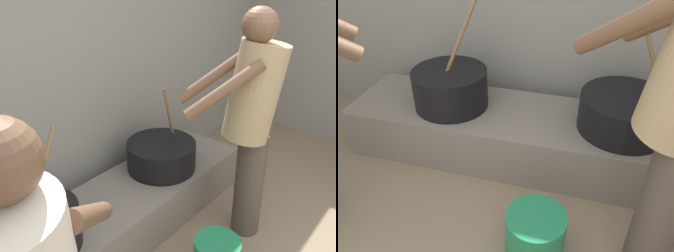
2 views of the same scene
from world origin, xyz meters
TOP-DOWN VIEW (x-y plane):
  - block_enclosure_rear at (0.00, 2.31)m, footprint 5.42×0.20m
  - hearth_ledge at (-0.08, 1.79)m, footprint 2.42×0.60m
  - cooking_pot_main at (-0.63, 1.78)m, footprint 0.48×0.48m
  - cooking_pot_secondary at (0.46, 1.80)m, footprint 0.53×0.53m
  - cook_in_tan_shirt at (0.60, 1.15)m, footprint 0.70×0.69m

SIDE VIEW (x-z plane):
  - hearth_ledge at x=-0.08m, z-range 0.00..0.34m
  - cooking_pot_secondary at x=0.46m, z-range 0.11..0.79m
  - cooking_pot_main at x=-0.63m, z-range 0.11..0.82m
  - cook_in_tan_shirt at x=0.60m, z-range 0.11..1.71m
  - block_enclosure_rear at x=0.00m, z-range 0.00..1.99m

